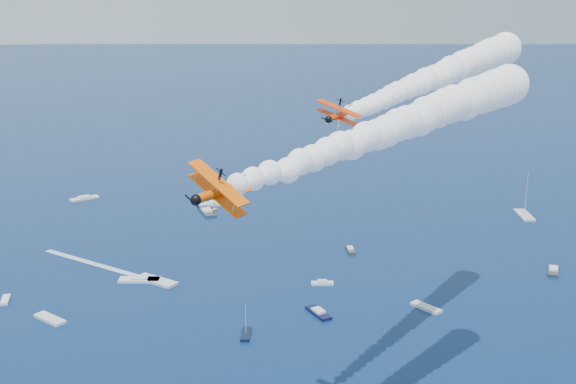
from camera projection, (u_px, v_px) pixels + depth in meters
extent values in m
cube|color=silver|center=(157.00, 281.00, 192.81)|extent=(10.95, 11.82, 0.70)
cube|color=white|center=(139.00, 280.00, 193.37)|extent=(11.50, 6.52, 0.70)
cube|color=black|center=(318.00, 313.00, 173.72)|extent=(4.43, 8.80, 0.70)
cube|color=silver|center=(426.00, 307.00, 176.67)|extent=(5.74, 8.47, 0.70)
cube|color=silver|center=(322.00, 283.00, 191.06)|extent=(6.24, 3.36, 0.70)
cube|color=silver|center=(50.00, 319.00, 170.59)|extent=(7.71, 9.08, 0.70)
cube|color=#303541|center=(350.00, 250.00, 215.26)|extent=(3.37, 6.92, 0.70)
cube|color=#313541|center=(207.00, 212.00, 251.95)|extent=(4.67, 12.16, 0.70)
cube|color=#2D303C|center=(553.00, 271.00, 199.67)|extent=(7.53, 8.71, 0.70)
cube|color=black|center=(246.00, 334.00, 162.96)|extent=(3.96, 6.74, 0.70)
cube|color=silver|center=(218.00, 204.00, 261.49)|extent=(14.77, 5.79, 0.70)
cube|color=silver|center=(84.00, 198.00, 267.87)|extent=(11.03, 6.61, 0.70)
cube|color=white|center=(5.00, 300.00, 181.01)|extent=(2.18, 5.86, 0.70)
cube|color=silver|center=(524.00, 215.00, 248.29)|extent=(7.72, 13.44, 0.70)
cube|color=white|center=(92.00, 263.00, 205.97)|extent=(26.33, 30.09, 0.04)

